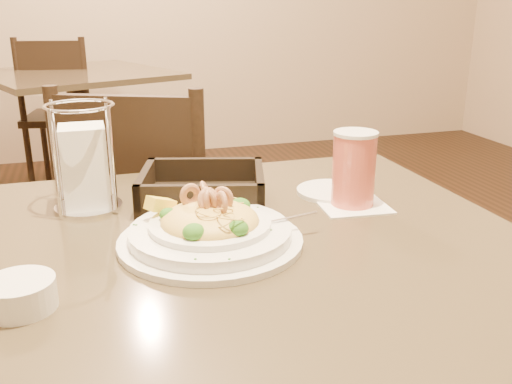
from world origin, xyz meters
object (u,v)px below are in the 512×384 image
object	(u,v)px
napkin_caddy	(85,165)
background_table	(80,116)
drink_glass	(354,170)
dining_chair_far	(61,111)
bread_basket	(203,192)
dining_chair_near	(149,234)
pasta_bowl	(210,228)
butter_ramekin	(20,295)
main_table	(259,368)
side_plate	(331,191)

from	to	relation	value
napkin_caddy	background_table	bearing A→B (deg)	90.52
drink_glass	napkin_caddy	size ratio (longest dim) A/B	0.72
dining_chair_far	bread_basket	distance (m)	2.55
background_table	drink_glass	size ratio (longest dim) A/B	8.15
dining_chair_near	pasta_bowl	distance (m)	0.74
dining_chair_far	napkin_caddy	distance (m)	2.51
drink_glass	butter_ramekin	bearing A→B (deg)	-158.35
butter_ramekin	dining_chair_far	bearing A→B (deg)	90.75
background_table	dining_chair_far	distance (m)	0.30
butter_ramekin	background_table	bearing A→B (deg)	88.43
background_table	butter_ramekin	world-z (taller)	butter_ramekin
main_table	butter_ramekin	world-z (taller)	butter_ramekin
side_plate	dining_chair_near	bearing A→B (deg)	122.25
napkin_caddy	main_table	bearing A→B (deg)	-43.51
pasta_bowl	napkin_caddy	xyz separation A→B (m)	(-0.18, 0.23, 0.06)
butter_ramekin	napkin_caddy	bearing A→B (deg)	75.78
pasta_bowl	bread_basket	bearing A→B (deg)	81.63
dining_chair_near	bread_basket	bearing A→B (deg)	121.14
bread_basket	side_plate	size ratio (longest dim) A/B	1.95
bread_basket	drink_glass	bearing A→B (deg)	-19.89
main_table	drink_glass	world-z (taller)	drink_glass
background_table	butter_ramekin	bearing A→B (deg)	-91.57
pasta_bowl	napkin_caddy	distance (m)	0.30
dining_chair_near	bread_basket	size ratio (longest dim) A/B	3.39
dining_chair_far	side_plate	size ratio (longest dim) A/B	6.62
background_table	drink_glass	xyz separation A→B (m)	(0.50, -2.33, 0.31)
background_table	bread_basket	distance (m)	2.26
bread_basket	napkin_caddy	world-z (taller)	napkin_caddy
main_table	dining_chair_far	xyz separation A→B (m)	(-0.39, 2.73, -0.02)
bread_basket	napkin_caddy	xyz separation A→B (m)	(-0.21, 0.03, 0.06)
main_table	side_plate	world-z (taller)	side_plate
drink_glass	butter_ramekin	distance (m)	0.62
butter_ramekin	drink_glass	bearing A→B (deg)	21.65
drink_glass	napkin_caddy	bearing A→B (deg)	164.92
dining_chair_far	napkin_caddy	size ratio (longest dim) A/B	4.67
background_table	butter_ramekin	distance (m)	2.57
bread_basket	side_plate	bearing A→B (deg)	-4.68
main_table	bread_basket	world-z (taller)	bread_basket
dining_chair_near	pasta_bowl	world-z (taller)	dining_chair_near
main_table	butter_ramekin	size ratio (longest dim) A/B	10.00
main_table	napkin_caddy	xyz separation A→B (m)	(-0.26, 0.25, 0.32)
dining_chair_near	main_table	bearing A→B (deg)	122.82
dining_chair_far	side_plate	xyz separation A→B (m)	(0.60, -2.53, 0.26)
napkin_caddy	butter_ramekin	world-z (taller)	napkin_caddy
dining_chair_near	pasta_bowl	bearing A→B (deg)	116.67
background_table	butter_ramekin	size ratio (longest dim) A/B	12.99
dining_chair_near	napkin_caddy	world-z (taller)	napkin_caddy
drink_glass	main_table	bearing A→B (deg)	-151.95
background_table	bread_basket	size ratio (longest dim) A/B	4.26
drink_glass	butter_ramekin	size ratio (longest dim) A/B	1.59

